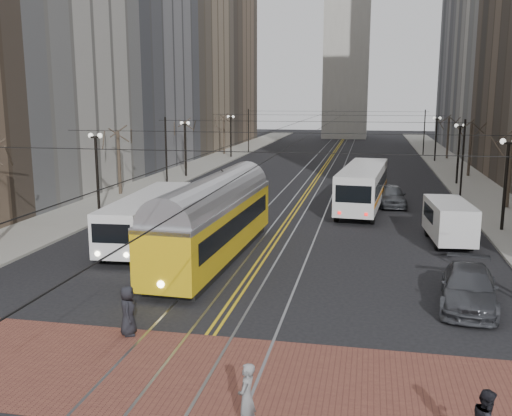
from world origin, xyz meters
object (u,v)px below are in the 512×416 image
at_px(transit_bus, 148,219).
at_px(rear_bus, 363,188).
at_px(pedestrian_a, 128,311).
at_px(sedan_grey, 391,196).
at_px(cargo_van, 449,223).
at_px(sedan_parked, 469,288).
at_px(pedestrian_b, 247,397).
at_px(streetcar, 214,227).

distance_m(transit_bus, rear_bus, 17.52).
bearing_deg(pedestrian_a, transit_bus, 0.11).
xyz_separation_m(transit_bus, sedan_grey, (14.31, 14.37, -0.55)).
distance_m(transit_bus, sedan_grey, 20.29).
bearing_deg(cargo_van, sedan_grey, 100.09).
relative_size(transit_bus, sedan_parked, 2.07).
height_order(pedestrian_a, pedestrian_b, pedestrian_b).
bearing_deg(pedestrian_b, sedan_grey, 179.83).
bearing_deg(cargo_van, sedan_parked, -97.04).
xyz_separation_m(rear_bus, sedan_parked, (4.55, -19.86, -0.85)).
height_order(cargo_van, sedan_parked, cargo_van).
relative_size(rear_bus, pedestrian_a, 6.89).
xyz_separation_m(transit_bus, rear_bus, (12.12, 12.65, 0.25)).
relative_size(sedan_grey, pedestrian_a, 2.70).
bearing_deg(pedestrian_b, rear_bus, -176.54).
relative_size(transit_bus, pedestrian_b, 6.08).
bearing_deg(pedestrian_a, rear_bus, -35.85).
relative_size(streetcar, pedestrian_b, 7.88).
relative_size(transit_bus, sedan_grey, 2.26).
height_order(streetcar, pedestrian_b, streetcar).
distance_m(transit_bus, pedestrian_b, 20.15).
bearing_deg(pedestrian_a, sedan_parked, -84.96).
bearing_deg(sedan_parked, cargo_van, 94.95).
bearing_deg(sedan_parked, sedan_grey, 103.94).
bearing_deg(streetcar, sedan_parked, -19.46).
bearing_deg(rear_bus, cargo_van, -56.83).
height_order(rear_bus, cargo_van, rear_bus).
distance_m(transit_bus, cargo_van, 17.47).
xyz_separation_m(cargo_van, sedan_parked, (-0.50, -10.42, -0.45)).
bearing_deg(cargo_van, rear_bus, 113.86).
bearing_deg(pedestrian_a, pedestrian_b, -151.45).
xyz_separation_m(cargo_van, sedan_grey, (-2.86, 11.16, -0.39)).
relative_size(streetcar, rear_bus, 1.15).
distance_m(rear_bus, sedan_grey, 2.90).
relative_size(transit_bus, pedestrian_a, 6.10).
xyz_separation_m(transit_bus, pedestrian_a, (4.30, -12.65, -0.46)).
height_order(transit_bus, pedestrian_a, transit_bus).
distance_m(transit_bus, streetcar, 5.28).
bearing_deg(sedan_grey, cargo_van, -80.68).
distance_m(streetcar, sedan_parked, 12.95).
bearing_deg(transit_bus, cargo_van, 7.24).
bearing_deg(rear_bus, sedan_grey, 43.20).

